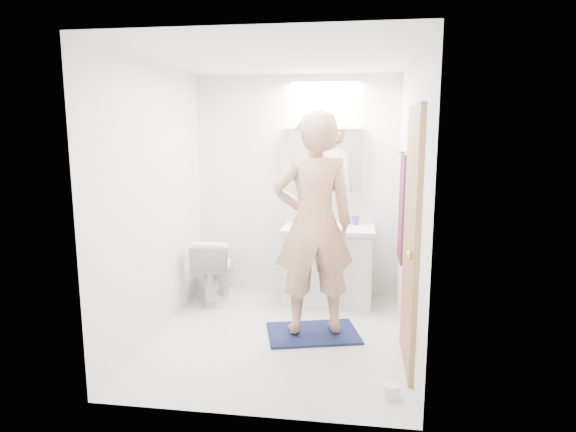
% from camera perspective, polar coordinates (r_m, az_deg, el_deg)
% --- Properties ---
extents(floor, '(2.50, 2.50, 0.00)m').
position_cam_1_polar(floor, '(4.51, -1.11, -13.79)').
color(floor, silver).
rests_on(floor, ground).
extents(ceiling, '(2.50, 2.50, 0.00)m').
position_cam_1_polar(ceiling, '(4.17, -1.23, 17.98)').
color(ceiling, white).
rests_on(ceiling, floor).
extents(wall_back, '(2.50, 0.00, 2.50)m').
position_cam_1_polar(wall_back, '(5.40, 0.99, 3.39)').
color(wall_back, white).
rests_on(wall_back, floor).
extents(wall_front, '(2.50, 0.00, 2.50)m').
position_cam_1_polar(wall_front, '(2.97, -5.09, -2.07)').
color(wall_front, white).
rests_on(wall_front, floor).
extents(wall_left, '(0.00, 2.50, 2.50)m').
position_cam_1_polar(wall_left, '(4.49, -15.17, 1.70)').
color(wall_left, white).
rests_on(wall_left, floor).
extents(wall_right, '(0.00, 2.50, 2.50)m').
position_cam_1_polar(wall_right, '(4.14, 14.02, 1.09)').
color(wall_right, white).
rests_on(wall_right, floor).
extents(vanity_cabinet, '(0.90, 0.55, 0.78)m').
position_cam_1_polar(vanity_cabinet, '(5.25, 4.68, -5.86)').
color(vanity_cabinet, silver).
rests_on(vanity_cabinet, floor).
extents(countertop, '(0.95, 0.58, 0.04)m').
position_cam_1_polar(countertop, '(5.15, 4.74, -1.47)').
color(countertop, white).
rests_on(countertop, vanity_cabinet).
extents(sink_basin, '(0.36, 0.36, 0.03)m').
position_cam_1_polar(sink_basin, '(5.17, 4.77, -1.02)').
color(sink_basin, white).
rests_on(sink_basin, countertop).
extents(faucet, '(0.02, 0.02, 0.16)m').
position_cam_1_polar(faucet, '(5.35, 4.90, 0.04)').
color(faucet, silver).
rests_on(faucet, countertop).
extents(medicine_cabinet, '(0.88, 0.14, 0.70)m').
position_cam_1_polar(medicine_cabinet, '(5.27, 4.15, 6.48)').
color(medicine_cabinet, white).
rests_on(medicine_cabinet, wall_back).
extents(mirror_panel, '(0.84, 0.01, 0.66)m').
position_cam_1_polar(mirror_panel, '(5.20, 4.09, 6.43)').
color(mirror_panel, silver).
rests_on(mirror_panel, medicine_cabinet).
extents(toilet, '(0.45, 0.72, 0.70)m').
position_cam_1_polar(toilet, '(5.36, -8.54, -6.08)').
color(toilet, white).
rests_on(toilet, floor).
extents(bath_rug, '(0.91, 0.74, 0.02)m').
position_cam_1_polar(bath_rug, '(4.55, 2.89, -13.43)').
color(bath_rug, '#161846').
rests_on(bath_rug, floor).
extents(person, '(0.80, 0.63, 1.93)m').
position_cam_1_polar(person, '(4.25, 3.01, -0.95)').
color(person, tan).
rests_on(person, bath_rug).
extents(door, '(0.04, 0.80, 2.00)m').
position_cam_1_polar(door, '(3.84, 14.11, -2.65)').
color(door, '#A78853').
rests_on(door, wall_right).
extents(door_knob, '(0.06, 0.06, 0.06)m').
position_cam_1_polar(door_knob, '(3.55, 13.91, -4.47)').
color(door_knob, gold).
rests_on(door_knob, door).
extents(towel, '(0.02, 0.42, 1.00)m').
position_cam_1_polar(towel, '(4.70, 13.04, 0.92)').
color(towel, '#0F1E30').
rests_on(towel, wall_right).
extents(towel_hook, '(0.07, 0.02, 0.02)m').
position_cam_1_polar(towel_hook, '(4.65, 13.13, 7.27)').
color(towel_hook, silver).
rests_on(towel_hook, wall_right).
extents(soap_bottle_a, '(0.11, 0.11, 0.24)m').
position_cam_1_polar(soap_bottle_a, '(5.29, 2.07, 0.41)').
color(soap_bottle_a, tan).
rests_on(soap_bottle_a, countertop).
extents(soap_bottle_b, '(0.11, 0.11, 0.18)m').
position_cam_1_polar(soap_bottle_b, '(5.32, 2.55, 0.13)').
color(soap_bottle_b, '#60A8CE').
rests_on(soap_bottle_b, countertop).
extents(toothbrush_cup, '(0.10, 0.10, 0.09)m').
position_cam_1_polar(toothbrush_cup, '(5.29, 7.82, -0.53)').
color(toothbrush_cup, '#3D44B9').
rests_on(toothbrush_cup, countertop).
extents(toilet_paper_roll, '(0.11, 0.11, 0.10)m').
position_cam_1_polar(toilet_paper_roll, '(3.64, 11.99, -19.31)').
color(toilet_paper_roll, silver).
rests_on(toilet_paper_roll, floor).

